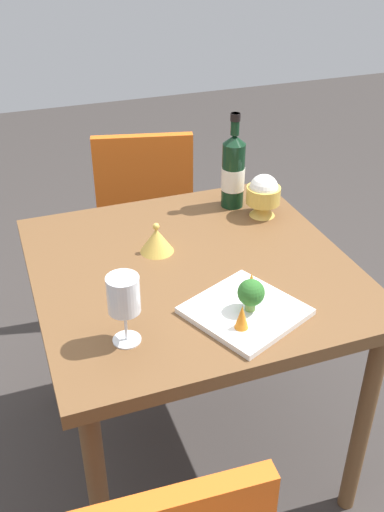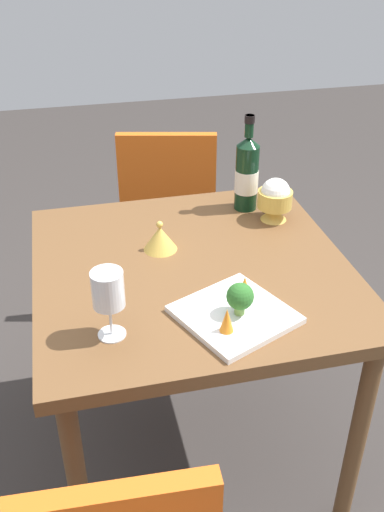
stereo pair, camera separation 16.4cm
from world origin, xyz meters
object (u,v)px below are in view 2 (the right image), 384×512
Objects in this scene: wine_bottle at (247,173)px; wine_glass at (108,291)px; carrot_garnish_right at (245,286)px; rice_bowl_lid at (160,238)px; broccoli_floret at (240,297)px; carrot_garnish_left at (227,320)px; serving_plate at (235,314)px; rice_bowl at (275,199)px; chair_by_wall at (168,198)px.

wine_glass is at bearing 137.70° from wine_bottle.
wine_bottle is 0.76m from wine_glass.
wine_bottle is at bearing -17.93° from carrot_garnish_right.
broccoli_floret is (-0.37, -0.13, 0.03)m from rice_bowl_lid.
carrot_garnish_left is (-0.06, 0.05, -0.02)m from broccoli_floret.
broccoli_floret is 1.35× the size of carrot_garnish_left.
wine_glass is (-0.56, 0.51, 0.00)m from wine_bottle.
wine_glass is at bearing 76.06° from carrot_garnish_left.
carrot_garnish_left is at bearing 139.18° from broccoli_floret.
wine_glass is 3.22× the size of carrot_garnish_right.
serving_plate is (-0.56, 0.21, -0.12)m from wine_bottle.
rice_bowl is 0.40m from rice_bowl_lid.
chair_by_wall reaches higher than serving_plate.
carrot_garnish_right reaches higher than serving_plate.
wine_bottle is at bearing -58.64° from rice_bowl_lid.
chair_by_wall is at bearing 14.72° from wine_bottle.
broccoli_floret is 0.08m from carrot_garnish_left.
chair_by_wall reaches higher than carrot_garnish_right.
carrot_garnish_left is at bearing -169.48° from rice_bowl_lid.
broccoli_floret is at bearing -91.58° from wine_glass.
serving_plate is 0.09m from carrot_garnish_right.
rice_bowl is 1.65× the size of broccoli_floret.
serving_plate is (-0.00, -0.31, -0.12)m from wine_glass.
broccoli_floret is at bearing -129.98° from serving_plate.
wine_glass reaches higher than carrot_garnish_left.
wine_bottle reaches higher than chair_by_wall.
rice_bowl is 0.54m from broccoli_floret.
wine_glass reaches higher than carrot_garnish_right.
carrot_garnish_left is at bearing 149.56° from rice_bowl.
wine_bottle is at bearing -42.30° from wine_glass.
rice_bowl_lid is (-0.78, 0.17, 0.27)m from chair_by_wall.
wine_glass is (-1.14, 0.36, 0.36)m from chair_by_wall.
broccoli_floret is at bearing -160.86° from rice_bowl_lid.
rice_bowl reaches higher than carrot_garnish_left.
wine_bottle is (-0.58, -0.15, 0.35)m from chair_by_wall.
wine_bottle is 3.19× the size of rice_bowl_lid.
broccoli_floret is 0.08m from carrot_garnish_right.
serving_plate is at bearing -31.61° from carrot_garnish_left.
rice_bowl reaches higher than broccoli_floret.
broccoli_floret reaches higher than carrot_garnish_left.
wine_bottle reaches higher than serving_plate.
wine_glass is 0.37m from carrot_garnish_right.
carrot_garnish_right is (-0.40, 0.23, -0.03)m from rice_bowl.
rice_bowl_lid is at bearing -89.41° from chair_by_wall.
carrot_garnish_left is (-1.21, 0.09, 0.28)m from chair_by_wall.
rice_bowl is (0.46, -0.58, -0.05)m from wine_glass.
carrot_garnish_left is (-0.63, 0.25, -0.08)m from wine_bottle.
chair_by_wall is 1.11m from carrot_garnish_right.
chair_by_wall reaches higher than carrot_garnish_left.
wine_bottle is 1.78× the size of wine_glass.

